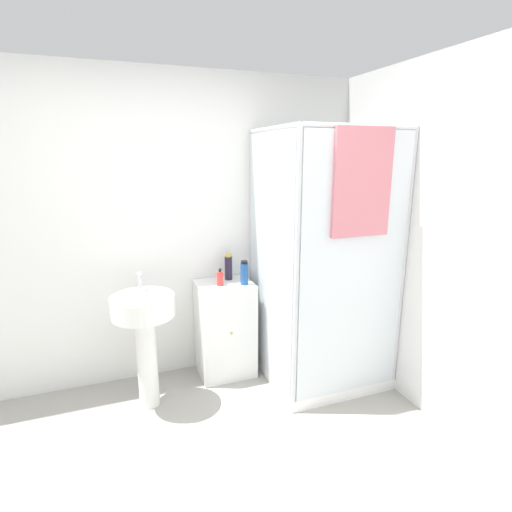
{
  "coord_description": "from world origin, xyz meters",
  "views": [
    {
      "loc": [
        -0.39,
        -1.57,
        1.86
      ],
      "look_at": [
        0.6,
        1.11,
        1.13
      ],
      "focal_mm": 28.0,
      "sensor_mm": 36.0,
      "label": 1
    }
  ],
  "objects_px": {
    "sink": "(144,326)",
    "soap_dispenser": "(220,278)",
    "shampoo_bottle_tall_black": "(228,267)",
    "shampoo_bottle_blue": "(244,273)"
  },
  "relations": [
    {
      "from": "sink",
      "to": "shampoo_bottle_tall_black",
      "type": "distance_m",
      "value": 0.86
    },
    {
      "from": "sink",
      "to": "shampoo_bottle_tall_black",
      "type": "bearing_deg",
      "value": 23.92
    },
    {
      "from": "shampoo_bottle_blue",
      "to": "sink",
      "type": "bearing_deg",
      "value": -169.52
    },
    {
      "from": "sink",
      "to": "soap_dispenser",
      "type": "relative_size",
      "value": 6.92
    },
    {
      "from": "sink",
      "to": "soap_dispenser",
      "type": "xyz_separation_m",
      "value": [
        0.63,
        0.2,
        0.23
      ]
    },
    {
      "from": "shampoo_bottle_tall_black",
      "to": "shampoo_bottle_blue",
      "type": "xyz_separation_m",
      "value": [
        0.08,
        -0.18,
        -0.01
      ]
    },
    {
      "from": "soap_dispenser",
      "to": "shampoo_bottle_tall_black",
      "type": "xyz_separation_m",
      "value": [
        0.11,
        0.13,
        0.05
      ]
    },
    {
      "from": "soap_dispenser",
      "to": "shampoo_bottle_tall_black",
      "type": "height_order",
      "value": "shampoo_bottle_tall_black"
    },
    {
      "from": "sink",
      "to": "shampoo_bottle_tall_black",
      "type": "height_order",
      "value": "shampoo_bottle_tall_black"
    },
    {
      "from": "sink",
      "to": "soap_dispenser",
      "type": "distance_m",
      "value": 0.7
    }
  ]
}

